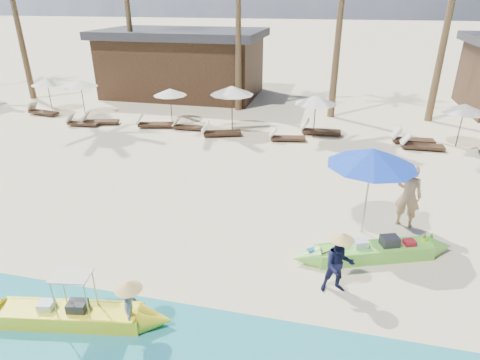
% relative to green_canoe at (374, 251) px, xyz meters
% --- Properties ---
extents(ground, '(240.00, 240.00, 0.00)m').
position_rel_green_canoe_xyz_m(ground, '(-3.61, -0.29, -0.21)').
color(ground, beige).
rests_on(ground, ground).
extents(green_canoe, '(4.72, 2.04, 0.63)m').
position_rel_green_canoe_xyz_m(green_canoe, '(0.00, 0.00, 0.00)').
color(green_canoe, '#6CCB3E').
rests_on(green_canoe, ground).
extents(yellow_canoe, '(4.82, 1.14, 1.26)m').
position_rel_green_canoe_xyz_m(yellow_canoe, '(-6.38, -3.86, -0.01)').
color(yellow_canoe, yellow).
rests_on(yellow_canoe, ground).
extents(tourist, '(0.84, 0.68, 1.98)m').
position_rel_green_canoe_xyz_m(tourist, '(1.00, 1.97, 0.78)').
color(tourist, tan).
rests_on(tourist, ground).
extents(vendor_green, '(0.82, 0.71, 1.47)m').
position_rel_green_canoe_xyz_m(vendor_green, '(-0.95, -1.54, 0.52)').
color(vendor_green, black).
rests_on(vendor_green, ground).
extents(vendor_yellow, '(0.47, 0.65, 0.91)m').
position_rel_green_canoe_xyz_m(vendor_yellow, '(-5.03, -3.70, 0.42)').
color(vendor_yellow, gray).
rests_on(vendor_yellow, ground).
extents(blue_umbrella, '(2.42, 2.42, 2.61)m').
position_rel_green_canoe_xyz_m(blue_umbrella, '(-0.25, 1.27, 2.15)').
color(blue_umbrella, '#99999E').
rests_on(blue_umbrella, ground).
extents(resort_parasol_2, '(1.82, 1.82, 1.88)m').
position_rel_green_canoe_xyz_m(resort_parasol_2, '(-18.03, 11.41, 1.48)').
color(resort_parasol_2, '#3B2618').
rests_on(resort_parasol_2, ground).
extents(lounger_2_left, '(1.96, 0.87, 0.64)m').
position_rel_green_canoe_xyz_m(lounger_2_left, '(-17.85, 10.25, 0.00)').
color(lounger_2_left, '#3B2618').
rests_on(lounger_2_left, ground).
extents(resort_parasol_3, '(1.91, 1.91, 1.97)m').
position_rel_green_canoe_xyz_m(resort_parasol_3, '(-15.55, 11.03, 1.57)').
color(resort_parasol_3, '#3B2618').
rests_on(resort_parasol_3, ground).
extents(lounger_3_left, '(1.76, 0.66, 0.58)m').
position_rel_green_canoe_xyz_m(lounger_3_left, '(-14.34, 8.81, -0.02)').
color(lounger_3_left, '#3B2618').
rests_on(lounger_3_left, ground).
extents(lounger_3_right, '(1.98, 1.04, 0.64)m').
position_rel_green_canoe_xyz_m(lounger_3_right, '(-13.58, 9.27, 0.00)').
color(lounger_3_right, '#3B2618').
rests_on(lounger_3_right, ground).
extents(resort_parasol_4, '(1.78, 1.78, 1.83)m').
position_rel_green_canoe_xyz_m(resort_parasol_4, '(-9.91, 10.58, 1.44)').
color(resort_parasol_4, '#3B2618').
rests_on(resort_parasol_4, ground).
extents(lounger_4_left, '(2.07, 1.06, 0.67)m').
position_rel_green_canoe_xyz_m(lounger_4_left, '(-10.46, 9.43, 0.01)').
color(lounger_4_left, '#3B2618').
rests_on(lounger_4_left, ground).
extents(lounger_4_right, '(1.68, 0.54, 0.57)m').
position_rel_green_canoe_xyz_m(lounger_4_right, '(-8.63, 9.48, -0.02)').
color(lounger_4_right, '#3B2618').
rests_on(lounger_4_right, ground).
extents(resort_parasol_5, '(2.19, 2.19, 2.26)m').
position_rel_green_canoe_xyz_m(resort_parasol_5, '(-6.37, 10.02, 1.82)').
color(resort_parasol_5, '#3B2618').
rests_on(resort_parasol_5, ground).
extents(lounger_5_left, '(2.04, 1.19, 0.66)m').
position_rel_green_canoe_xyz_m(lounger_5_left, '(-6.72, 8.83, 0.01)').
color(lounger_5_left, '#3B2618').
rests_on(lounger_5_left, ground).
extents(resort_parasol_6, '(2.02, 2.02, 2.08)m').
position_rel_green_canoe_xyz_m(resort_parasol_6, '(-2.19, 9.68, 1.66)').
color(resort_parasol_6, '#3B2618').
rests_on(resort_parasol_6, ground).
extents(lounger_6_left, '(1.80, 0.84, 0.59)m').
position_rel_green_canoe_xyz_m(lounger_6_left, '(-3.46, 8.87, -0.01)').
color(lounger_6_left, '#3B2618').
rests_on(lounger_6_left, ground).
extents(lounger_6_right, '(2.00, 0.70, 0.67)m').
position_rel_green_canoe_xyz_m(lounger_6_right, '(-1.98, 10.20, 0.01)').
color(lounger_6_right, '#3B2618').
rests_on(lounger_6_right, ground).
extents(resort_parasol_7, '(1.93, 1.93, 1.99)m').
position_rel_green_canoe_xyz_m(resort_parasol_7, '(4.29, 9.87, 1.58)').
color(resort_parasol_7, '#3B2618').
rests_on(resort_parasol_7, ground).
extents(lounger_7_left, '(1.90, 0.62, 0.64)m').
position_rel_green_canoe_xyz_m(lounger_7_left, '(2.59, 9.08, 0.00)').
color(lounger_7_left, '#3B2618').
rests_on(lounger_7_left, ground).
extents(lounger_7_right, '(1.98, 0.71, 0.66)m').
position_rel_green_canoe_xyz_m(lounger_7_right, '(2.30, 9.82, 0.01)').
color(lounger_7_right, '#3B2618').
rests_on(lounger_7_right, ground).
extents(pavilion_west, '(10.80, 6.60, 4.30)m').
position_rel_green_canoe_xyz_m(pavilion_west, '(-11.61, 17.21, 1.98)').
color(pavilion_west, '#3B2618').
rests_on(pavilion_west, ground).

